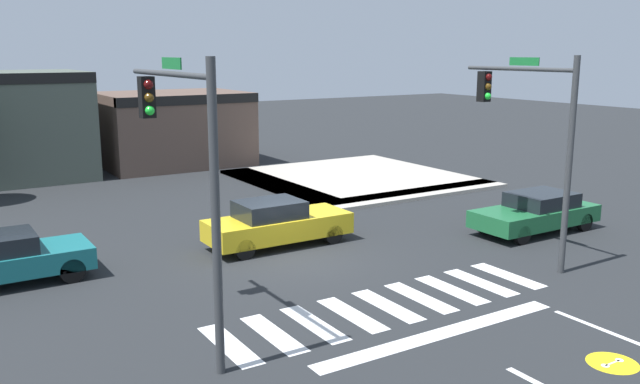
{
  "coord_description": "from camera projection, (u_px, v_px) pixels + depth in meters",
  "views": [
    {
      "loc": [
        -9.83,
        -17.03,
        6.28
      ],
      "look_at": [
        1.27,
        0.72,
        1.85
      ],
      "focal_mm": 37.46,
      "sensor_mm": 36.0,
      "label": 1
    }
  ],
  "objects": [
    {
      "name": "bike_detector_marking",
      "position": [
        612.0,
        363.0,
        13.7
      ],
      "size": [
        1.05,
        1.05,
        0.01
      ],
      "color": "yellow",
      "rests_on": "ground_plane"
    },
    {
      "name": "storefront_row",
      "position": [
        75.0,
        127.0,
        34.64
      ],
      "size": [
        16.81,
        6.4,
        5.31
      ],
      "color": "#4C564C",
      "rests_on": "ground_plane"
    },
    {
      "name": "car_teal",
      "position": [
        7.0,
        258.0,
        18.24
      ],
      "size": [
        4.17,
        1.88,
        1.42
      ],
      "color": "#196B70",
      "rests_on": "ground_plane"
    },
    {
      "name": "ground_plane",
      "position": [
        298.0,
        259.0,
        20.52
      ],
      "size": [
        120.0,
        120.0,
        0.0
      ],
      "primitive_type": "plane",
      "color": "#232628"
    },
    {
      "name": "crosswalk_near",
      "position": [
        387.0,
        306.0,
        16.79
      ],
      "size": [
        9.19,
        2.42,
        0.01
      ],
      "color": "silver",
      "rests_on": "ground_plane"
    },
    {
      "name": "traffic_signal_southeast",
      "position": [
        531.0,
        122.0,
        19.61
      ],
      "size": [
        0.32,
        4.16,
        6.17
      ],
      "rotation": [
        0.0,
        0.0,
        1.57
      ],
      "color": "#383A3D",
      "rests_on": "ground_plane"
    },
    {
      "name": "traffic_signal_southwest",
      "position": [
        183.0,
        150.0,
        13.76
      ],
      "size": [
        0.32,
        4.66,
        6.19
      ],
      "rotation": [
        0.0,
        0.0,
        1.57
      ],
      "color": "#383A3D",
      "rests_on": "ground_plane"
    },
    {
      "name": "curb_corner_northeast",
      "position": [
        351.0,
        180.0,
        32.72
      ],
      "size": [
        10.0,
        10.6,
        0.15
      ],
      "color": "#B2AA9E",
      "rests_on": "ground_plane"
    },
    {
      "name": "car_green",
      "position": [
        536.0,
        212.0,
        23.57
      ],
      "size": [
        4.74,
        1.94,
        1.39
      ],
      "rotation": [
        0.0,
        0.0,
        3.14
      ],
      "color": "#1E6638",
      "rests_on": "ground_plane"
    },
    {
      "name": "car_yellow",
      "position": [
        276.0,
        223.0,
        21.83
      ],
      "size": [
        4.77,
        1.82,
        1.54
      ],
      "color": "gold",
      "rests_on": "ground_plane"
    }
  ]
}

